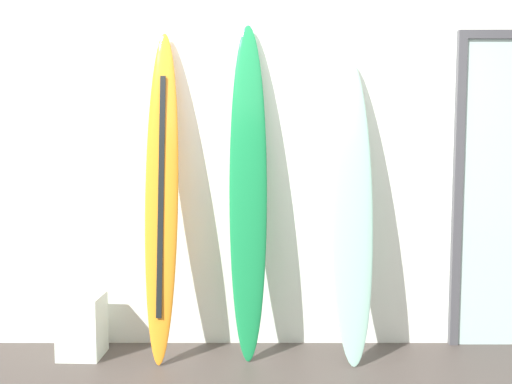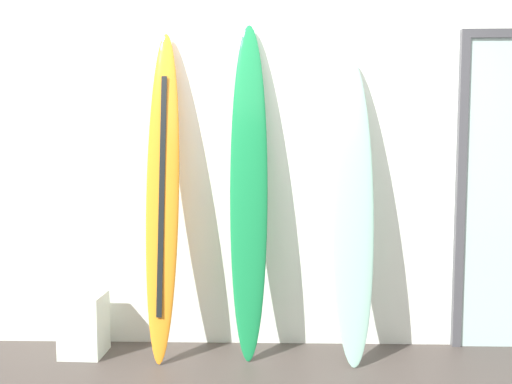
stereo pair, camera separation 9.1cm
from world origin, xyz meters
name	(u,v)px [view 2 (the right image)]	position (x,y,z in m)	size (l,w,h in m)	color
wall_back	(266,151)	(0.00, 1.30, 1.40)	(7.20, 0.20, 2.80)	white
surfboard_sunset	(163,197)	(-0.70, 0.96, 1.10)	(0.23, 0.47, 2.22)	orange
surfboard_emerald	(249,191)	(-0.12, 0.99, 1.14)	(0.26, 0.38, 2.28)	#167B40
surfboard_seafoam	(352,210)	(0.58, 0.94, 1.01)	(0.29, 0.45, 2.06)	#8EC1AD
display_block_left	(84,324)	(-1.26, 0.94, 0.21)	(0.29, 0.29, 0.42)	white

